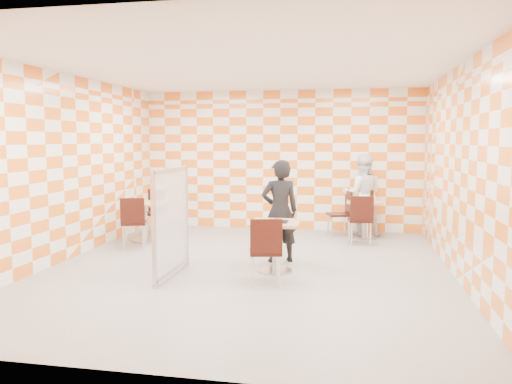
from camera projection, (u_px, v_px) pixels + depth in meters
room_shell at (254, 168)px, 7.92m from camera, size 7.00×7.00×7.00m
main_table at (275, 238)px, 7.32m from camera, size 0.70×0.70×0.75m
second_table at (365, 212)px, 9.87m from camera, size 0.70×0.70×0.75m
empty_table at (145, 215)px, 9.57m from camera, size 0.70×0.70×0.75m
chair_main_front at (266, 246)px, 6.57m from camera, size 0.50×0.51×0.92m
chair_second_front at (361, 216)px, 9.18m from camera, size 0.47×0.48×0.92m
chair_second_side at (343, 210)px, 9.99m from camera, size 0.53×0.52×0.92m
chair_empty_near at (133, 219)px, 8.88m from camera, size 0.53×0.54×0.92m
chair_empty_far at (154, 208)px, 10.22m from camera, size 0.52×0.53×0.92m
partition at (171, 221)px, 7.10m from camera, size 0.08×1.38×1.55m
man_dark at (280, 211)px, 7.92m from camera, size 0.70×0.58×1.63m
man_white at (362, 195)px, 10.11m from camera, size 0.86×0.70×1.66m
pizza_on_foil at (275, 221)px, 7.28m from camera, size 0.40×0.40×0.04m
sport_bottle at (360, 195)px, 9.93m from camera, size 0.06×0.06×0.20m
soda_bottle at (372, 195)px, 9.84m from camera, size 0.07×0.07×0.23m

